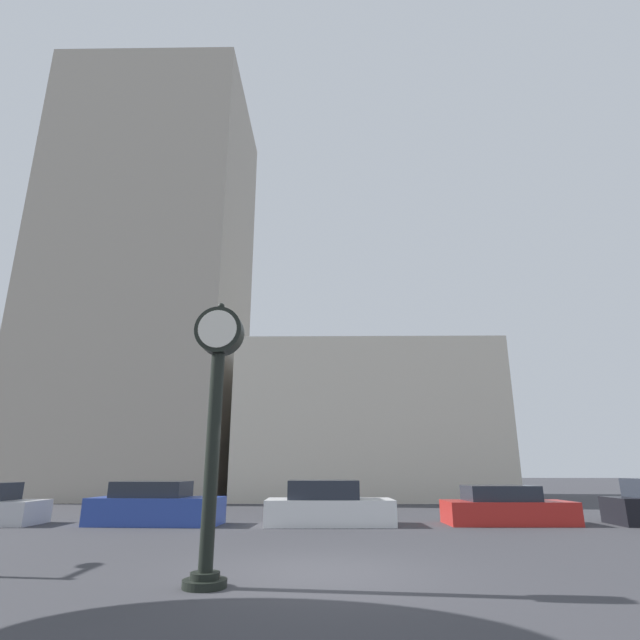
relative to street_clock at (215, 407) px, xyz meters
The scene contains 7 objects.
ground_plane 3.47m from the street_clock, 33.99° to the left, with size 200.00×200.00×0.00m, color #38383D.
building_tall_tower 30.00m from the street_clock, 113.22° to the left, with size 12.61×12.00×29.89m.
building_storefront_row 25.62m from the street_clock, 80.19° to the left, with size 15.52×12.00×9.05m.
street_clock is the anchor object (origin of this frame).
car_blue 9.90m from the street_clock, 112.91° to the left, with size 4.29×1.91×1.36m.
car_white 9.37m from the street_clock, 77.99° to the left, with size 4.17×1.96×1.39m.
car_red 12.27m from the street_clock, 49.77° to the left, with size 4.14×1.80×1.22m.
Camera 1 is at (0.13, -9.63, 1.74)m, focal length 28.00 mm.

